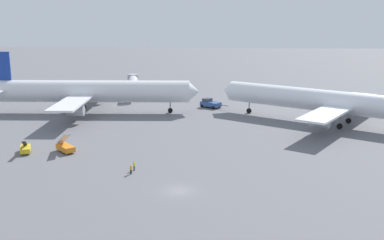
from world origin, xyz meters
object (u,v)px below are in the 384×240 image
(gse_stair_truck_yellow, at_px, (65,147))
(ground_crew_marshaller_foreground, at_px, (131,169))
(airliner_being_pushed, at_px, (332,102))
(gse_belt_loader_portside, at_px, (25,149))
(ground_crew_ramp_agent_by_cones, at_px, (134,165))
(pushback_tug, at_px, (210,103))
(airliner_at_gate_left, at_px, (92,92))
(jet_bridge, at_px, (133,83))

(gse_stair_truck_yellow, height_order, ground_crew_marshaller_foreground, gse_stair_truck_yellow)
(airliner_being_pushed, bearing_deg, gse_belt_loader_portside, -156.98)
(gse_belt_loader_portside, distance_m, ground_crew_ramp_agent_by_cones, 24.16)
(airliner_being_pushed, bearing_deg, gse_stair_truck_yellow, -155.19)
(gse_stair_truck_yellow, bearing_deg, airliner_being_pushed, 24.81)
(airliner_being_pushed, height_order, pushback_tug, airliner_being_pushed)
(pushback_tug, relative_size, gse_belt_loader_portside, 1.61)
(pushback_tug, distance_m, ground_crew_ramp_agent_by_cones, 55.46)
(pushback_tug, height_order, ground_crew_ramp_agent_by_cones, pushback_tug)
(pushback_tug, height_order, ground_crew_marshaller_foreground, pushback_tug)
(pushback_tug, distance_m, gse_belt_loader_portside, 56.96)
(airliner_at_gate_left, distance_m, gse_stair_truck_yellow, 36.47)
(pushback_tug, xyz_separation_m, gse_stair_truck_yellow, (-26.79, -44.46, -0.17))
(gse_stair_truck_yellow, xyz_separation_m, jet_bridge, (1.27, 63.54, 2.91))
(airliner_at_gate_left, distance_m, gse_belt_loader_portside, 37.35)
(ground_crew_marshaller_foreground, bearing_deg, gse_stair_truck_yellow, 142.14)
(gse_stair_truck_yellow, relative_size, ground_crew_ramp_agent_by_cones, 2.76)
(gse_stair_truck_yellow, relative_size, jet_bridge, 0.20)
(airliner_at_gate_left, relative_size, jet_bridge, 2.43)
(gse_belt_loader_portside, distance_m, gse_stair_truck_yellow, 7.51)
(gse_belt_loader_portside, bearing_deg, airliner_being_pushed, 23.02)
(airliner_being_pushed, height_order, ground_crew_ramp_agent_by_cones, airliner_being_pushed)
(airliner_at_gate_left, bearing_deg, gse_stair_truck_yellow, -82.52)
(ground_crew_marshaller_foreground, distance_m, jet_bridge, 76.43)
(airliner_being_pushed, height_order, gse_belt_loader_portside, airliner_being_pushed)
(pushback_tug, xyz_separation_m, ground_crew_ramp_agent_by_cones, (-11.67, -54.22, -0.33))
(airliner_at_gate_left, relative_size, pushback_tug, 7.04)
(airliner_at_gate_left, height_order, gse_stair_truck_yellow, airliner_at_gate_left)
(gse_belt_loader_portside, relative_size, ground_crew_ramp_agent_by_cones, 3.00)
(pushback_tug, distance_m, jet_bridge, 31.98)
(airliner_at_gate_left, xyz_separation_m, pushback_tug, (31.50, 8.60, -4.48))
(airliner_at_gate_left, xyz_separation_m, ground_crew_marshaller_foreground, (19.62, -47.46, -4.87))
(airliner_being_pushed, distance_m, gse_belt_loader_portside, 69.23)
(airliner_at_gate_left, bearing_deg, ground_crew_marshaller_foreground, -67.54)
(gse_stair_truck_yellow, height_order, jet_bridge, jet_bridge)
(pushback_tug, xyz_separation_m, gse_belt_loader_portside, (-34.22, -45.53, -0.38))
(pushback_tug, xyz_separation_m, ground_crew_marshaller_foreground, (-11.88, -56.05, -0.39))
(airliner_at_gate_left, xyz_separation_m, ground_crew_ramp_agent_by_cones, (19.82, -45.62, -4.81))
(airliner_being_pushed, xyz_separation_m, gse_belt_loader_portside, (-63.57, -27.02, -4.62))
(airliner_at_gate_left, bearing_deg, gse_belt_loader_portside, -94.21)
(airliner_being_pushed, bearing_deg, ground_crew_marshaller_foreground, -137.68)
(gse_belt_loader_portside, relative_size, ground_crew_marshaller_foreground, 3.20)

